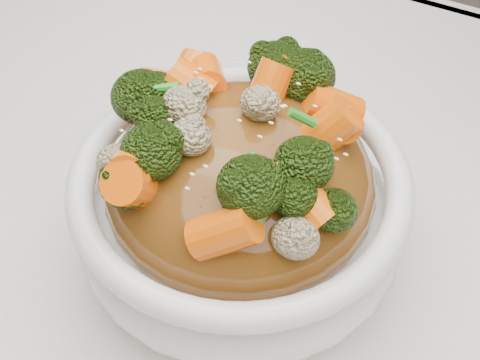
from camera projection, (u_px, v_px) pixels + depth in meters
The scene contains 8 objects.
tablecloth at pixel (263, 275), 0.52m from camera, with size 1.20×0.80×0.04m, color silver.
bowl at pixel (240, 213), 0.48m from camera, with size 0.23×0.23×0.09m, color white, non-canonical shape.
sauce_base at pixel (240, 183), 0.45m from camera, with size 0.18×0.18×0.10m, color #623710.
carrots at pixel (240, 109), 0.40m from camera, with size 0.18×0.18×0.05m, color #FC6408, non-canonical shape.
broccoli at pixel (240, 111), 0.40m from camera, with size 0.18×0.18×0.05m, color black, non-canonical shape.
cauliflower at pixel (240, 113), 0.41m from camera, with size 0.18×0.18×0.04m, color tan, non-canonical shape.
scallions at pixel (240, 108), 0.40m from camera, with size 0.14×0.14×0.02m, color #22861F, non-canonical shape.
sesame_seeds at pixel (240, 108), 0.40m from camera, with size 0.17×0.17×0.01m, color beige, non-canonical shape.
Camera 1 is at (0.12, -0.27, 1.16)m, focal length 50.00 mm.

